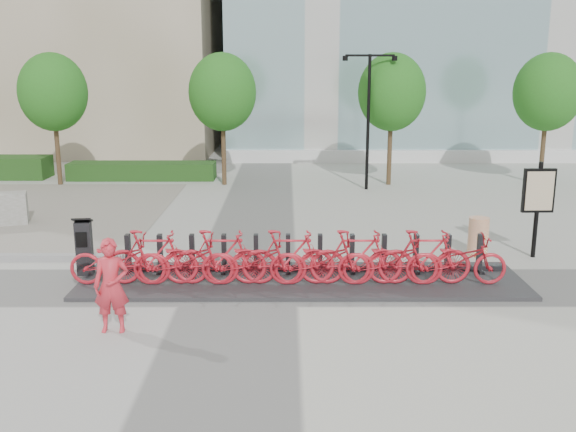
{
  "coord_description": "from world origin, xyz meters",
  "views": [
    {
      "loc": [
        0.98,
        -12.99,
        4.63
      ],
      "look_at": [
        1.0,
        1.5,
        1.2
      ],
      "focal_mm": 40.0,
      "sensor_mm": 36.0,
      "label": 1
    }
  ],
  "objects_px": {
    "kiosk": "(84,247)",
    "construction_barrel": "(478,236)",
    "worker_red": "(111,286)",
    "map_sign": "(538,195)",
    "bike_0": "(118,260)"
  },
  "relations": [
    {
      "from": "bike_0",
      "to": "map_sign",
      "type": "bearing_deg",
      "value": -77.04
    },
    {
      "from": "kiosk",
      "to": "map_sign",
      "type": "distance_m",
      "value": 10.71
    },
    {
      "from": "kiosk",
      "to": "worker_red",
      "type": "xyz_separation_m",
      "value": [
        1.39,
        -2.94,
        0.14
      ]
    },
    {
      "from": "map_sign",
      "to": "construction_barrel",
      "type": "bearing_deg",
      "value": 170.85
    },
    {
      "from": "bike_0",
      "to": "map_sign",
      "type": "distance_m",
      "value": 9.95
    },
    {
      "from": "construction_barrel",
      "to": "map_sign",
      "type": "xyz_separation_m",
      "value": [
        1.33,
        -0.17,
        1.09
      ]
    },
    {
      "from": "construction_barrel",
      "to": "kiosk",
      "type": "bearing_deg",
      "value": -169.4
    },
    {
      "from": "kiosk",
      "to": "construction_barrel",
      "type": "relative_size",
      "value": 1.38
    },
    {
      "from": "kiosk",
      "to": "worker_red",
      "type": "relative_size",
      "value": 0.78
    },
    {
      "from": "bike_0",
      "to": "construction_barrel",
      "type": "height_order",
      "value": "bike_0"
    },
    {
      "from": "kiosk",
      "to": "map_sign",
      "type": "xyz_separation_m",
      "value": [
        10.56,
        1.56,
        0.85
      ]
    },
    {
      "from": "bike_0",
      "to": "worker_red",
      "type": "height_order",
      "value": "worker_red"
    },
    {
      "from": "map_sign",
      "to": "kiosk",
      "type": "bearing_deg",
      "value": -173.58
    },
    {
      "from": "bike_0",
      "to": "worker_red",
      "type": "relative_size",
      "value": 1.19
    },
    {
      "from": "kiosk",
      "to": "construction_barrel",
      "type": "distance_m",
      "value": 9.39
    }
  ]
}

